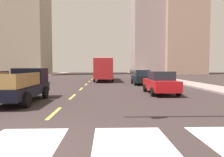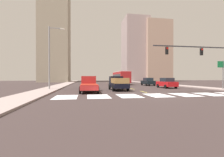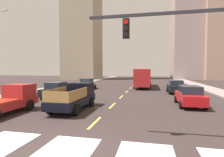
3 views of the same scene
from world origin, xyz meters
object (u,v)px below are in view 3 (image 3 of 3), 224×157
sedan_far (57,90)px  sedan_near_right (189,96)px  city_bus (143,76)px  sedan_near_left (87,84)px  pickup_dark (8,100)px  pickup_stakebed (75,97)px  sedan_mid (176,87)px

sedan_far → sedan_near_right: same height
city_bus → sedan_near_left: bearing=-149.8°
pickup_dark → sedan_far: size_ratio=1.18×
pickup_stakebed → sedan_near_right: size_ratio=1.18×
pickup_stakebed → sedan_mid: (9.13, 11.36, -0.08)m
sedan_mid → city_bus: bearing=121.6°
sedan_far → pickup_dark: bearing=-88.6°
pickup_dark → sedan_mid: size_ratio=1.18×
pickup_stakebed → sedan_near_left: pickup_stakebed is taller
pickup_dark → sedan_far: (-0.13, 7.00, -0.06)m
pickup_dark → sedan_near_right: size_ratio=1.18×
pickup_stakebed → pickup_dark: same height
city_bus → sedan_near_right: 16.33m
pickup_dark → sedan_far: pickup_dark is taller
pickup_stakebed → city_bus: (4.64, 18.65, 1.02)m
pickup_stakebed → sedan_far: pickup_stakebed is taller
city_bus → sedan_mid: (4.48, -7.29, -1.09)m
city_bus → sedan_near_left: city_bus is taller
city_bus → sedan_far: 16.60m
pickup_stakebed → city_bus: size_ratio=0.48×
city_bus → pickup_stakebed: bearing=-105.0°
sedan_far → sedan_mid: same height
city_bus → sedan_far: (-8.87, -13.99, -1.09)m
pickup_stakebed → city_bus: 19.25m
pickup_stakebed → sedan_far: size_ratio=1.18×
sedan_near_left → pickup_dark: bearing=-88.3°
sedan_near_left → sedan_far: bearing=-89.7°
sedan_mid → pickup_dark: bearing=-134.0°
sedan_near_left → sedan_near_right: 16.68m
pickup_stakebed → sedan_far: 6.29m
sedan_far → sedan_near_left: size_ratio=1.00×
pickup_dark → city_bus: 22.76m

